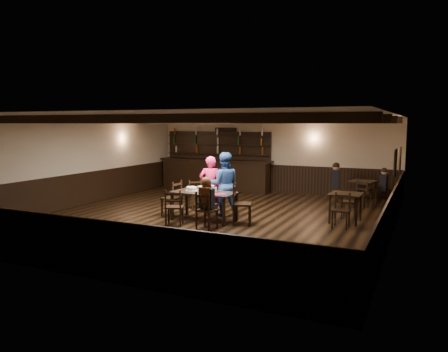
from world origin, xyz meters
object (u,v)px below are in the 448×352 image
at_px(cake, 192,189).
at_px(bar_counter, 216,170).
at_px(chair_near_right, 205,208).
at_px(woman_pink, 210,186).
at_px(dining_table, 204,195).
at_px(chair_near_left, 174,205).
at_px(man_blue, 224,184).

relative_size(cake, bar_counter, 0.07).
height_order(chair_near_right, woman_pink, woman_pink).
height_order(dining_table, cake, cake).
xyz_separation_m(chair_near_left, woman_pink, (0.26, 1.50, 0.29)).
relative_size(chair_near_right, woman_pink, 0.56).
bearing_deg(dining_table, man_blue, 75.07).
bearing_deg(dining_table, chair_near_right, -61.58).
height_order(man_blue, bar_counter, bar_counter).
bearing_deg(woman_pink, cake, 43.68).
xyz_separation_m(dining_table, chair_near_left, (-0.41, -0.84, -0.15)).
distance_m(cake, bar_counter, 5.36).
relative_size(man_blue, cake, 5.27).
bearing_deg(woman_pink, bar_counter, -89.55).
bearing_deg(woman_pink, man_blue, 173.60).
bearing_deg(man_blue, dining_table, 50.16).
height_order(cake, bar_counter, bar_counter).
bearing_deg(chair_near_left, man_blue, 69.09).
distance_m(man_blue, bar_counter, 4.95).
relative_size(chair_near_left, cake, 2.73).
height_order(chair_near_right, bar_counter, bar_counter).
height_order(dining_table, man_blue, man_blue).
bearing_deg(dining_table, woman_pink, 102.80).
distance_m(dining_table, cake, 0.42).
bearing_deg(dining_table, bar_counter, 112.88).
height_order(chair_near_left, chair_near_right, chair_near_right).
bearing_deg(bar_counter, woman_pink, -65.72).
height_order(chair_near_right, cake, chair_near_right).
bearing_deg(cake, chair_near_right, -46.77).
distance_m(chair_near_left, chair_near_right, 0.88).
bearing_deg(woman_pink, chair_near_left, 56.39).
relative_size(dining_table, chair_near_right, 1.86).
xyz_separation_m(woman_pink, bar_counter, (-2.01, 4.45, -0.09)).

